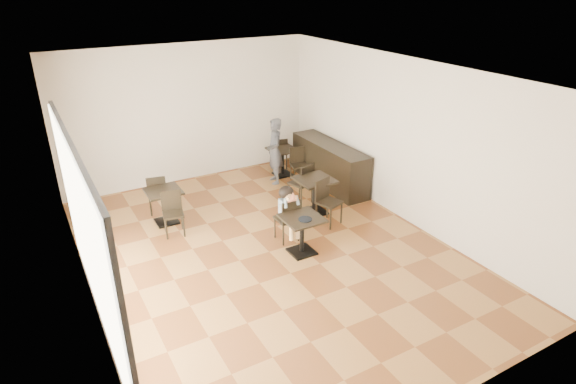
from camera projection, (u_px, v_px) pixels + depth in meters
floor at (269, 252)px, 8.68m from camera, size 6.00×8.00×0.01m
ceiling at (266, 73)px, 7.35m from camera, size 6.00×8.00×0.01m
wall_back at (188, 114)px, 11.17m from camera, size 6.00×0.01×3.20m
wall_front at (450, 298)px, 4.85m from camera, size 6.00×0.01×3.20m
wall_left at (76, 210)px, 6.67m from camera, size 0.01×8.00×3.20m
wall_right at (404, 141)px, 9.36m from camera, size 0.01×8.00×3.20m
storefront_window at (86, 237)px, 6.37m from camera, size 0.04×4.50×2.60m
child_table at (302, 235)px, 8.51m from camera, size 0.68×0.68×0.71m
child_chair at (287, 219)px, 8.92m from camera, size 0.39×0.39×0.86m
child at (287, 214)px, 8.87m from camera, size 0.39×0.54×1.08m
plate at (305, 219)px, 8.28m from camera, size 0.24×0.24×0.01m
pizza_slice at (292, 198)px, 8.56m from camera, size 0.25×0.19×0.06m
adult_patron at (275, 151)px, 11.24m from camera, size 0.50×0.64×1.57m
cafe_table_mid at (314, 196)px, 9.94m from camera, size 0.92×0.92×0.77m
cafe_table_left at (165, 206)px, 9.57m from camera, size 0.79×0.79×0.71m
cafe_table_back at (283, 162)px, 11.84m from camera, size 0.78×0.78×0.68m
chair_mid_a at (301, 183)px, 10.34m from camera, size 0.53×0.53×0.93m
chair_mid_b at (329, 203)px, 9.47m from camera, size 0.53×0.53×0.93m
chair_left_a at (157, 193)px, 9.97m from camera, size 0.45×0.45×0.85m
chair_left_b at (173, 214)px, 9.10m from camera, size 0.45×0.45×0.85m
chair_back_a at (279, 153)px, 12.23m from camera, size 0.45×0.45×0.82m
chair_back_b at (299, 165)px, 11.43m from camera, size 0.45×0.45×0.82m
service_counter at (330, 165)px, 11.24m from camera, size 0.60×2.40×1.00m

